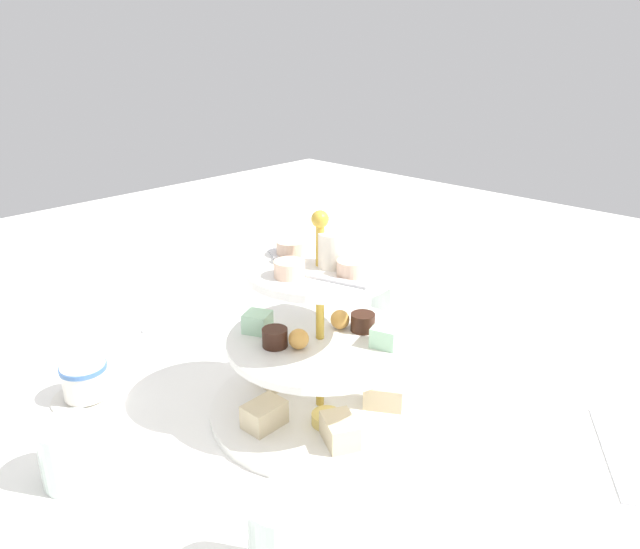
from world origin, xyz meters
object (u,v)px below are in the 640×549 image
at_px(teacup_with_saucer, 85,383).
at_px(butter_knife_right, 192,319).
at_px(water_glass_short_left, 71,453).
at_px(water_glass_mid_back, 284,543).
at_px(tiered_serving_stand, 320,356).
at_px(water_glass_tall_right, 391,289).
at_px(butter_knife_left, 610,451).

distance_m(teacup_with_saucer, butter_knife_right, 0.25).
height_order(water_glass_short_left, water_glass_mid_back, water_glass_mid_back).
height_order(tiered_serving_stand, butter_knife_right, tiered_serving_stand).
relative_size(teacup_with_saucer, butter_knife_right, 0.53).
xyz_separation_m(water_glass_short_left, water_glass_mid_back, (0.26, 0.06, 0.01)).
height_order(teacup_with_saucer, butter_knife_right, teacup_with_saucer).
height_order(tiered_serving_stand, water_glass_short_left, tiered_serving_stand).
xyz_separation_m(water_glass_tall_right, butter_knife_right, (-0.24, -0.23, -0.05)).
distance_m(teacup_with_saucer, water_glass_mid_back, 0.40).
height_order(water_glass_tall_right, teacup_with_saucer, water_glass_tall_right).
bearing_deg(butter_knife_left, water_glass_mid_back, 128.38).
relative_size(water_glass_short_left, water_glass_mid_back, 0.76).
height_order(butter_knife_left, water_glass_mid_back, water_glass_mid_back).
bearing_deg(water_glass_tall_right, teacup_with_saucer, -106.89).
distance_m(water_glass_tall_right, water_glass_short_left, 0.54).
bearing_deg(butter_knife_left, tiered_serving_stand, 88.25).
distance_m(tiered_serving_stand, water_glass_short_left, 0.29).
distance_m(teacup_with_saucer, butter_knife_left, 0.64).
bearing_deg(water_glass_short_left, tiered_serving_stand, 69.46).
xyz_separation_m(teacup_with_saucer, butter_knife_right, (-0.10, 0.23, -0.02)).
relative_size(tiered_serving_stand, butter_knife_right, 1.61).
relative_size(tiered_serving_stand, butter_knife_left, 1.61).
xyz_separation_m(water_glass_short_left, teacup_with_saucer, (-0.14, 0.08, -0.01)).
bearing_deg(butter_knife_left, water_glass_tall_right, 43.69).
xyz_separation_m(water_glass_tall_right, teacup_with_saucer, (-0.14, -0.46, -0.03)).
bearing_deg(water_glass_mid_back, water_glass_short_left, -166.27).
height_order(butter_knife_left, butter_knife_right, same).
xyz_separation_m(water_glass_short_left, butter_knife_right, (-0.24, 0.31, -0.03)).
bearing_deg(water_glass_tall_right, butter_knife_left, -15.04).
distance_m(butter_knife_right, water_glass_mid_back, 0.56).
bearing_deg(butter_knife_right, butter_knife_left, 111.70).
height_order(water_glass_short_left, butter_knife_right, water_glass_short_left).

